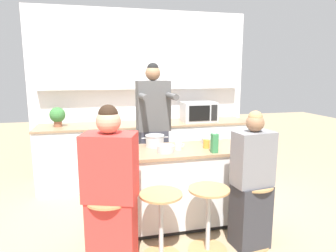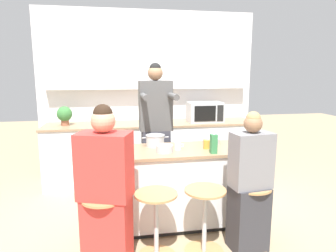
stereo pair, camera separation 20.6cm
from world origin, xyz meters
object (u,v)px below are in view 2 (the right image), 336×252
(bar_stool_leftmost, at_px, (105,226))
(person_cooking, at_px, (156,136))
(cooking_pot, at_px, (155,141))
(fruit_bowl, at_px, (165,149))
(banana_bunch, at_px, (103,151))
(potted_plant, at_px, (65,115))
(bar_stool_center_right, at_px, (205,217))
(coffee_cup_far, at_px, (178,146))
(person_wrapped_blanket, at_px, (106,191))
(coffee_cup_near, at_px, (207,144))
(person_seated_near, at_px, (250,189))
(microwave, at_px, (205,112))
(bar_stool_rightmost, at_px, (250,212))
(kitchen_island, at_px, (169,187))
(juice_carton, at_px, (214,144))
(bar_stool_center_left, at_px, (156,222))

(bar_stool_leftmost, height_order, person_cooking, person_cooking)
(cooking_pot, distance_m, fruit_bowl, 0.28)
(person_cooking, distance_m, cooking_pot, 0.38)
(banana_bunch, bearing_deg, potted_plant, 111.90)
(fruit_bowl, relative_size, banana_bunch, 1.15)
(bar_stool_center_right, bearing_deg, coffee_cup_far, 103.93)
(person_wrapped_blanket, relative_size, coffee_cup_near, 13.62)
(person_seated_near, relative_size, microwave, 2.52)
(bar_stool_rightmost, bearing_deg, microwave, 85.95)
(kitchen_island, relative_size, coffee_cup_far, 16.61)
(coffee_cup_near, distance_m, coffee_cup_far, 0.33)
(person_cooking, bearing_deg, bar_stool_rightmost, -56.79)
(person_cooking, bearing_deg, bar_stool_center_right, -76.06)
(bar_stool_rightmost, bearing_deg, juice_carton, 127.57)
(person_cooking, relative_size, fruit_bowl, 10.11)
(bar_stool_center_left, distance_m, bar_stool_center_right, 0.47)
(kitchen_island, relative_size, person_wrapped_blanket, 1.20)
(bar_stool_rightmost, relative_size, fruit_bowl, 3.54)
(person_wrapped_blanket, bearing_deg, fruit_bowl, 59.18)
(bar_stool_center_left, bearing_deg, person_seated_near, -0.48)
(person_wrapped_blanket, xyz_separation_m, potted_plant, (-0.63, 2.08, 0.40))
(fruit_bowl, relative_size, juice_carton, 0.83)
(person_wrapped_blanket, height_order, coffee_cup_far, person_wrapped_blanket)
(bar_stool_rightmost, xyz_separation_m, microwave, (0.14, 2.01, 0.73))
(coffee_cup_near, bearing_deg, kitchen_island, 174.23)
(person_wrapped_blanket, bearing_deg, coffee_cup_far, 56.17)
(banana_bunch, bearing_deg, person_wrapped_blanket, -87.01)
(bar_stool_center_right, bearing_deg, coffee_cup_near, 71.85)
(person_cooking, xyz_separation_m, person_wrapped_blanket, (-0.60, -1.16, -0.22))
(person_cooking, bearing_deg, microwave, 42.65)
(bar_stool_center_right, distance_m, person_cooking, 1.31)
(person_seated_near, bearing_deg, potted_plant, 127.24)
(fruit_bowl, height_order, juice_carton, juice_carton)
(person_cooking, distance_m, person_wrapped_blanket, 1.33)
(bar_stool_center_right, height_order, juice_carton, juice_carton)
(bar_stool_center_right, relative_size, person_seated_near, 0.47)
(bar_stool_center_left, distance_m, cooking_pot, 0.98)
(bar_stool_center_right, relative_size, juice_carton, 2.92)
(bar_stool_leftmost, relative_size, bar_stool_center_right, 1.00)
(fruit_bowl, bearing_deg, bar_stool_leftmost, -141.15)
(person_seated_near, height_order, banana_bunch, person_seated_near)
(person_seated_near, relative_size, coffee_cup_far, 13.01)
(bar_stool_center_left, relative_size, fruit_bowl, 3.54)
(cooking_pot, bearing_deg, kitchen_island, -51.78)
(bar_stool_leftmost, xyz_separation_m, juice_carton, (1.13, 0.37, 0.62))
(bar_stool_leftmost, xyz_separation_m, coffee_cup_near, (1.12, 0.57, 0.57))
(person_seated_near, height_order, cooking_pot, person_seated_near)
(person_seated_near, bearing_deg, bar_stool_center_left, 173.14)
(bar_stool_center_right, height_order, person_cooking, person_cooking)
(cooking_pot, distance_m, banana_bunch, 0.61)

